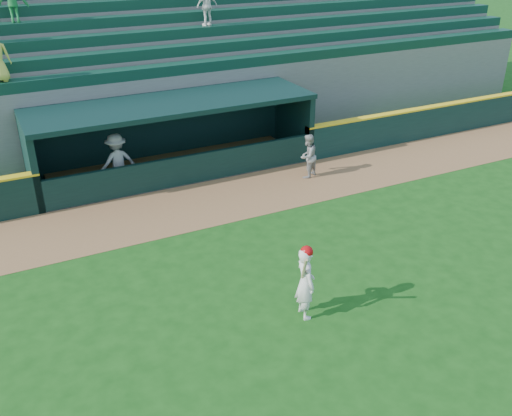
# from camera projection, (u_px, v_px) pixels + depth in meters

# --- Properties ---
(ground) EXTENTS (120.00, 120.00, 0.00)m
(ground) POSITION_uv_depth(u_px,v_px,m) (286.00, 284.00, 13.47)
(ground) COLOR #154711
(ground) RESTS_ON ground
(warning_track) EXTENTS (40.00, 3.00, 0.01)m
(warning_track) POSITION_uv_depth(u_px,v_px,m) (208.00, 203.00, 17.38)
(warning_track) COLOR brown
(warning_track) RESTS_ON ground
(field_wall_right) EXTENTS (15.50, 0.30, 1.20)m
(field_wall_right) POSITION_uv_depth(u_px,v_px,m) (469.00, 115.00, 23.35)
(field_wall_right) COLOR black
(field_wall_right) RESTS_ON ground
(wall_stripe_right) EXTENTS (15.50, 0.32, 0.06)m
(wall_stripe_right) POSITION_uv_depth(u_px,v_px,m) (471.00, 100.00, 23.07)
(wall_stripe_right) COLOR yellow
(wall_stripe_right) RESTS_ON field_wall_right
(dugout_player_front) EXTENTS (0.90, 0.82, 1.48)m
(dugout_player_front) POSITION_uv_depth(u_px,v_px,m) (308.00, 156.00, 18.86)
(dugout_player_front) COLOR gray
(dugout_player_front) RESTS_ON ground
(dugout_player_inside) EXTENTS (1.26, 0.83, 1.82)m
(dugout_player_inside) POSITION_uv_depth(u_px,v_px,m) (117.00, 162.00, 17.98)
(dugout_player_inside) COLOR #A5A5A0
(dugout_player_inside) RESTS_ON ground
(dugout) EXTENTS (9.40, 2.80, 2.46)m
(dugout) POSITION_uv_depth(u_px,v_px,m) (171.00, 131.00, 19.26)
(dugout) COLOR #62625D
(dugout) RESTS_ON ground
(stands) EXTENTS (34.50, 6.32, 7.40)m
(stands) POSITION_uv_depth(u_px,v_px,m) (130.00, 72.00, 22.43)
(stands) COLOR slate
(stands) RESTS_ON ground
(batter_at_plate) EXTENTS (0.54, 0.78, 1.74)m
(batter_at_plate) POSITION_uv_depth(u_px,v_px,m) (305.00, 281.00, 12.02)
(batter_at_plate) COLOR white
(batter_at_plate) RESTS_ON ground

